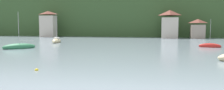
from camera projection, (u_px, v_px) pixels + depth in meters
wooded_hillside at (113, 20)px, 126.36m from camera, size 352.00×64.33×37.45m
shore_building_west at (48, 24)px, 89.19m from camera, size 6.38×4.01×10.53m
shore_building_westcentral at (170, 25)px, 79.77m from camera, size 6.05×5.78×10.24m
shore_building_central at (198, 29)px, 77.15m from camera, size 4.82×4.27×6.89m
sailboat_far_1 at (57, 41)px, 57.76m from camera, size 3.69×6.82×8.14m
sailboat_far_2 at (210, 46)px, 44.45m from camera, size 4.43×1.81×6.06m
sailboat_far_8 at (19, 47)px, 41.85m from camera, size 5.68×5.67×7.41m
mooring_buoy_near at (37, 70)px, 21.11m from camera, size 0.38×0.38×0.38m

